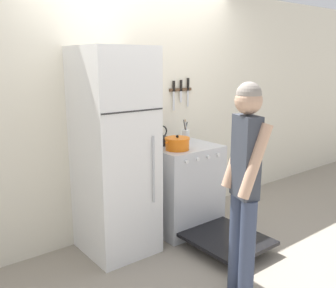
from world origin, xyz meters
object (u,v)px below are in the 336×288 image
dutch_oven_pot (177,144)px  utensil_jar (186,135)px  stove_range (183,188)px  refrigerator (115,153)px  tea_kettle (162,139)px  person (245,179)px

dutch_oven_pot → utensil_jar: size_ratio=1.22×
stove_range → utensil_jar: utensil_jar is taller
refrigerator → utensil_jar: size_ratio=7.97×
stove_range → utensil_jar: 0.58m
refrigerator → stove_range: refrigerator is taller
refrigerator → stove_range: (0.79, -0.04, -0.50)m
refrigerator → tea_kettle: bearing=11.5°
tea_kettle → utensil_jar: utensil_jar is taller
tea_kettle → dutch_oven_pot: bearing=-92.8°
dutch_oven_pot → utensil_jar: (0.34, 0.27, 0.01)m
person → utensil_jar: bearing=-4.7°
refrigerator → tea_kettle: size_ratio=9.19×
stove_range → person: size_ratio=0.84×
dutch_oven_pot → tea_kettle: tea_kettle is taller
utensil_jar → refrigerator: bearing=-171.9°
person → tea_kettle: bearing=7.5°
stove_range → utensil_jar: bearing=44.5°
stove_range → person: (-0.43, -1.18, 0.48)m
refrigerator → stove_range: size_ratio=1.38×
refrigerator → person: size_ratio=1.16×
tea_kettle → person: person is taller
dutch_oven_pot → person: bearing=-103.7°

